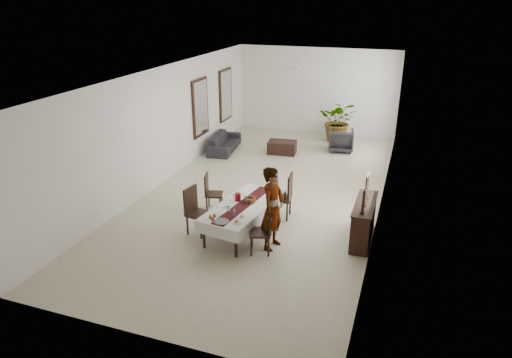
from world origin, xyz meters
The scene contains 87 objects.
floor centered at (0.00, 0.00, 0.00)m, with size 6.00×12.00×0.00m, color beige.
ceiling centered at (0.00, 0.00, 3.20)m, with size 6.00×12.00×0.02m, color white.
wall_back centered at (0.00, 6.00, 1.60)m, with size 6.00×0.02×3.20m, color white.
wall_front centered at (0.00, -6.00, 1.60)m, with size 6.00×0.02×3.20m, color white.
wall_left centered at (-3.00, 0.00, 1.60)m, with size 0.02×12.00×3.20m, color white.
wall_right centered at (3.00, 0.00, 1.60)m, with size 0.02×12.00×3.20m, color white.
dining_table_top centered at (0.21, -2.31, 0.64)m, with size 0.88×2.12×0.04m, color black.
table_leg_fl centered at (-0.32, -3.24, 0.31)m, with size 0.06×0.06×0.62m, color black.
table_leg_fr centered at (0.44, -3.36, 0.31)m, with size 0.06×0.06×0.62m, color black.
table_leg_bl centered at (-0.02, -1.25, 0.31)m, with size 0.06×0.06×0.62m, color black.
table_leg_br centered at (0.75, -1.37, 0.31)m, with size 0.06×0.06×0.62m, color black.
tablecloth_top centered at (0.21, -2.31, 0.67)m, with size 1.04×2.28×0.01m, color white.
tablecloth_drape_left centered at (-0.30, -2.23, 0.54)m, with size 0.01×2.28×0.26m, color white.
tablecloth_drape_right centered at (0.72, -2.38, 0.54)m, with size 0.01×2.28×0.26m, color white.
tablecloth_drape_near centered at (0.04, -3.43, 0.54)m, with size 1.04×0.01×0.26m, color white.
tablecloth_drape_far centered at (0.39, -1.18, 0.54)m, with size 1.04×0.01×0.26m, color white.
table_runner centered at (0.21, -2.31, 0.67)m, with size 0.31×2.21×0.00m, color #53171B.
red_pitcher centered at (0.02, -2.14, 0.76)m, with size 0.13×0.13×0.18m, color maroon.
pitcher_handle centered at (-0.06, -2.13, 0.76)m, with size 0.11×0.11×0.02m, color maroon.
wine_glass_near centered at (0.23, -2.89, 0.75)m, with size 0.06×0.06×0.15m, color white.
wine_glass_mid centered at (0.05, -2.77, 0.75)m, with size 0.06×0.06×0.15m, color white.
wine_glass_far centered at (0.26, -2.27, 0.75)m, with size 0.06×0.06×0.15m, color silver.
teacup_right centered at (0.39, -2.87, 0.70)m, with size 0.08×0.08×0.05m, color silver.
saucer_right centered at (0.39, -2.87, 0.68)m, with size 0.13×0.13×0.01m, color white.
teacup_left centered at (-0.09, -2.57, 0.70)m, with size 0.08×0.08×0.05m, color white.
saucer_left centered at (-0.09, -2.57, 0.68)m, with size 0.13×0.13×0.01m, color white.
plate_near_right centered at (0.38, -3.13, 0.68)m, with size 0.21×0.21×0.01m, color silver.
bread_near_right centered at (0.38, -3.13, 0.70)m, with size 0.08×0.08×0.08m, color tan.
plate_near_left centered at (-0.15, -2.92, 0.68)m, with size 0.21×0.21×0.01m, color white.
plate_far_left centered at (0.01, -1.78, 0.68)m, with size 0.21×0.21×0.01m, color white.
serving_tray centered at (0.07, -3.22, 0.68)m, with size 0.32×0.32×0.02m, color #3E3E43.
jam_jar_a centered at (-0.12, -3.22, 0.70)m, with size 0.06×0.06×0.07m, color brown.
jam_jar_b centered at (-0.20, -3.15, 0.70)m, with size 0.06×0.06×0.07m, color brown.
jam_jar_c centered at (-0.15, -3.07, 0.70)m, with size 0.06×0.06×0.07m, color brown.
fruit_basket centered at (0.29, -2.09, 0.72)m, with size 0.26×0.26×0.09m, color brown.
fruit_red centered at (0.32, -2.08, 0.78)m, with size 0.08×0.08×0.08m, color #9E150F.
fruit_green centered at (0.26, -2.06, 0.78)m, with size 0.07×0.07×0.07m, color #5B8026.
chair_right_near_seat centered at (0.84, -3.00, 0.45)m, with size 0.43×0.43×0.05m, color black.
chair_right_near_leg_fl centered at (1.06, -3.12, 0.21)m, with size 0.04×0.04×0.43m, color black.
chair_right_near_leg_fr centered at (0.96, -2.78, 0.21)m, with size 0.04×0.04×0.43m, color black.
chair_right_near_leg_bl centered at (0.72, -3.22, 0.21)m, with size 0.04×0.04×0.43m, color black.
chair_right_near_leg_br centered at (0.62, -2.89, 0.21)m, with size 0.04×0.04×0.43m, color black.
chair_right_near_back centered at (1.03, -2.95, 0.74)m, with size 0.43×0.04×0.55m, color black.
chair_right_far_seat centered at (0.79, -1.31, 0.49)m, with size 0.47×0.47×0.05m, color black.
chair_right_far_leg_fl centered at (0.99, -1.49, 0.23)m, with size 0.05×0.05×0.46m, color black.
chair_right_far_leg_fr centered at (0.96, -1.11, 0.23)m, with size 0.05×0.05×0.46m, color black.
chair_right_far_leg_bl centered at (0.61, -1.52, 0.23)m, with size 0.05×0.05×0.46m, color black.
chair_right_far_leg_br centered at (0.58, -1.14, 0.23)m, with size 0.05×0.05×0.46m, color black.
chair_right_far_back centered at (1.00, -1.29, 0.81)m, with size 0.47×0.04×0.59m, color black.
chair_left_near_seat centered at (-0.70, -2.69, 0.48)m, with size 0.46×0.46×0.05m, color black.
chair_left_near_leg_fl centered at (-0.85, -2.48, 0.23)m, with size 0.05×0.05×0.45m, color black.
chair_left_near_leg_fr centered at (-0.92, -2.84, 0.23)m, with size 0.05×0.05×0.45m, color black.
chair_left_near_leg_bl centered at (-0.48, -2.55, 0.23)m, with size 0.05×0.05×0.45m, color black.
chair_left_near_leg_br centered at (-0.55, -2.91, 0.23)m, with size 0.05×0.05×0.45m, color black.
chair_left_near_back centered at (-0.91, -2.66, 0.79)m, with size 0.46×0.04×0.58m, color black.
chair_left_far_seat centered at (-0.87, -1.48, 0.42)m, with size 0.40×0.40×0.05m, color black.
chair_left_far_leg_fl centered at (-1.07, -1.37, 0.20)m, with size 0.04×0.04×0.39m, color black.
chair_left_far_leg_fr centered at (-0.99, -1.68, 0.20)m, with size 0.04×0.04×0.39m, color black.
chair_left_far_leg_bl centered at (-0.76, -1.28, 0.20)m, with size 0.04×0.04×0.39m, color black.
chair_left_far_leg_br centered at (-0.67, -1.60, 0.20)m, with size 0.04×0.04×0.39m, color black.
chair_left_far_back centered at (-1.05, -1.53, 0.69)m, with size 0.40×0.04×0.51m, color black.
woman centered at (1.02, -2.72, 0.90)m, with size 0.65×0.43×1.80m, color #909398.
sideboard_body centered at (2.78, -1.80, 0.43)m, with size 0.38×1.43×0.86m, color black.
sideboard_top centered at (2.78, -1.80, 0.87)m, with size 0.42×1.48×0.03m, color black.
candlestick_near_base centered at (2.78, -2.32, 0.90)m, with size 0.10×0.10×0.03m, color black.
candlestick_near_shaft centered at (2.78, -2.32, 1.15)m, with size 0.05×0.05×0.48m, color black.
candlestick_near_candle centered at (2.78, -2.32, 1.43)m, with size 0.03×0.03×0.08m, color white.
candlestick_mid_base centered at (2.78, -1.94, 0.90)m, with size 0.10×0.10×0.03m, color black.
candlestick_mid_shaft centered at (2.78, -1.94, 1.22)m, with size 0.05×0.05×0.62m, color black.
candlestick_mid_candle centered at (2.78, -1.94, 1.57)m, with size 0.03×0.03×0.08m, color white.
candlestick_far_base centered at (2.78, -1.56, 0.90)m, with size 0.10×0.10×0.03m, color black.
candlestick_far_shaft centered at (2.78, -1.56, 1.18)m, with size 0.05×0.05×0.52m, color black.
candlestick_far_candle centered at (2.78, -1.56, 1.48)m, with size 0.03×0.03×0.08m, color beige.
sofa centered at (-2.45, 2.90, 0.28)m, with size 1.89×0.74×0.55m, color #29262B.
armchair centered at (1.32, 4.14, 0.37)m, with size 0.80×0.82×0.75m, color #2C2A2F.
coffee_table centered at (-0.50, 3.24, 0.21)m, with size 0.92×0.62×0.41m, color black.
potted_plant centered at (1.03, 5.26, 0.74)m, with size 1.34×1.16×1.48m, color #245421.
mirror_frame_near centered at (-2.96, 2.20, 1.60)m, with size 0.06×1.05×1.85m, color black.
mirror_glass_near centered at (-2.92, 2.20, 1.60)m, with size 0.01×0.90×1.70m, color silver.
mirror_frame_far centered at (-2.96, 4.30, 1.60)m, with size 0.06×1.05×1.85m, color black.
mirror_glass_far centered at (-2.92, 4.30, 1.60)m, with size 0.01×0.90×1.70m, color white.
fan_rod centered at (0.00, 3.00, 3.10)m, with size 0.04×0.04×0.20m, color silver.
fan_hub centered at (0.00, 3.00, 2.90)m, with size 0.16×0.16×0.08m, color white.
fan_blade_n centered at (0.00, 3.35, 2.90)m, with size 0.10×0.55×0.01m, color white.
fan_blade_s centered at (0.00, 2.65, 2.90)m, with size 0.10×0.55×0.01m, color silver.
fan_blade_e centered at (0.35, 3.00, 2.90)m, with size 0.55×0.10×0.01m, color white.
fan_blade_w centered at (-0.35, 3.00, 2.90)m, with size 0.55×0.10×0.01m, color white.
Camera 1 is at (3.47, -10.81, 5.00)m, focal length 32.00 mm.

